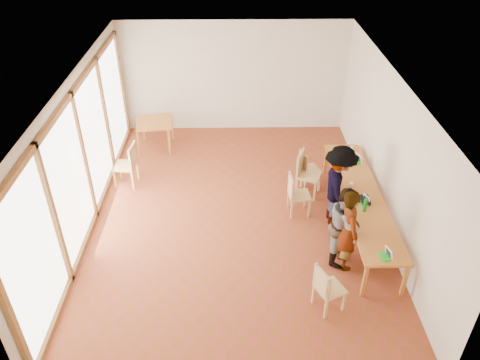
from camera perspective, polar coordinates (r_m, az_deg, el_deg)
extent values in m
plane|color=brown|center=(9.96, -0.57, -4.22)|extent=(8.00, 8.00, 0.00)
cube|color=beige|center=(12.72, -0.74, 12.43)|extent=(6.00, 0.10, 3.00)
cube|color=beige|center=(6.02, -0.35, -16.51)|extent=(6.00, 0.10, 3.00)
cube|color=beige|center=(9.60, 17.62, 3.22)|extent=(0.10, 8.00, 3.00)
cube|color=white|center=(9.57, -18.66, 2.92)|extent=(0.10, 8.00, 3.00)
cube|color=white|center=(8.44, -0.68, 12.15)|extent=(6.00, 8.00, 0.04)
cube|color=#C2822B|center=(9.58, 14.56, -1.82)|extent=(0.80, 4.00, 0.05)
cube|color=#C2822B|center=(8.31, 14.94, -11.79)|extent=(0.06, 0.06, 0.70)
cube|color=#C2822B|center=(11.28, 10.41, 2.33)|extent=(0.06, 0.06, 0.70)
cube|color=#C2822B|center=(8.51, 19.44, -11.47)|extent=(0.06, 0.06, 0.70)
cube|color=#C2822B|center=(11.43, 13.76, 2.33)|extent=(0.06, 0.06, 0.70)
cube|color=#C2822B|center=(12.21, -10.40, 6.93)|extent=(0.90, 0.90, 0.05)
cube|color=#C2822B|center=(12.12, -12.29, 4.46)|extent=(0.05, 0.05, 0.70)
cube|color=#C2822B|center=(12.79, -11.73, 6.18)|extent=(0.05, 0.05, 0.70)
cube|color=#C2822B|center=(11.99, -8.63, 4.54)|extent=(0.05, 0.05, 0.70)
cube|color=#C2822B|center=(12.67, -8.24, 6.27)|extent=(0.05, 0.05, 0.70)
cube|color=tan|center=(7.95, 10.92, -12.85)|extent=(0.56, 0.56, 0.04)
cube|color=tan|center=(7.69, 9.93, -12.11)|extent=(0.21, 0.40, 0.44)
cube|color=tan|center=(9.83, 7.25, -1.88)|extent=(0.46, 0.46, 0.04)
cube|color=tan|center=(9.65, 6.23, -0.76)|extent=(0.08, 0.43, 0.45)
cube|color=tan|center=(10.41, 8.39, 0.57)|extent=(0.62, 0.62, 0.05)
cube|color=tan|center=(10.31, 7.36, 2.08)|extent=(0.23, 0.46, 0.50)
cube|color=tan|center=(10.77, 8.48, 1.32)|extent=(0.51, 0.51, 0.04)
cube|color=tan|center=(10.58, 7.71, 2.19)|extent=(0.17, 0.39, 0.42)
cube|color=tan|center=(10.95, -13.83, 1.70)|extent=(0.53, 0.53, 0.05)
cube|color=tan|center=(10.74, -12.93, 2.88)|extent=(0.10, 0.48, 0.50)
imported|color=gray|center=(8.52, 13.09, -5.93)|extent=(0.45, 0.63, 1.62)
imported|color=gray|center=(8.66, 12.70, -5.36)|extent=(0.76, 0.88, 1.56)
imported|color=gray|center=(9.48, 11.90, -0.72)|extent=(0.66, 1.14, 1.75)
cube|color=green|center=(8.21, 17.18, -8.94)|extent=(0.20, 0.24, 0.02)
cube|color=white|center=(8.20, 17.72, -8.42)|extent=(0.11, 0.20, 0.18)
cube|color=green|center=(9.31, 14.74, -2.74)|extent=(0.22, 0.25, 0.02)
cube|color=white|center=(9.31, 15.18, -2.24)|extent=(0.13, 0.20, 0.18)
cube|color=green|center=(10.56, 13.90, 2.13)|extent=(0.21, 0.26, 0.02)
cube|color=white|center=(10.55, 14.35, 2.57)|extent=(0.12, 0.22, 0.19)
imported|color=yellow|center=(10.62, 11.31, 2.89)|extent=(0.14, 0.14, 0.09)
cylinder|color=#117119|center=(9.04, 15.00, -3.00)|extent=(0.07, 0.07, 0.28)
cylinder|color=silver|center=(11.01, 13.47, 3.80)|extent=(0.07, 0.07, 0.09)
cylinder|color=white|center=(9.76, 13.40, -0.50)|extent=(0.08, 0.08, 0.06)
cube|color=#F8387C|center=(10.83, 13.44, 3.03)|extent=(0.05, 0.10, 0.01)
cube|color=black|center=(9.34, 15.01, -2.37)|extent=(0.16, 0.26, 0.09)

